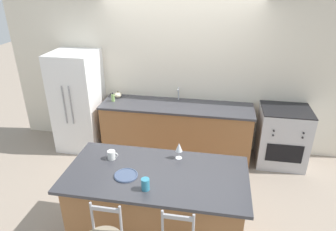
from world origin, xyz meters
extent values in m
plane|color=gray|center=(0.00, 0.00, 0.00)|extent=(18.00, 18.00, 0.00)
cube|color=beige|center=(0.00, 0.72, 1.35)|extent=(6.00, 0.07, 2.70)
cube|color=#936038|center=(0.00, 0.39, 0.43)|extent=(2.45, 0.67, 0.86)
cube|color=#38383D|center=(0.00, 0.39, 0.88)|extent=(2.49, 0.71, 0.03)
cube|color=black|center=(0.00, 0.39, 0.89)|extent=(0.56, 0.36, 0.01)
cylinder|color=#ADAFB5|center=(0.00, 0.61, 1.01)|extent=(0.02, 0.02, 0.22)
cylinder|color=#ADAFB5|center=(0.00, 0.55, 1.11)|extent=(0.02, 0.12, 0.02)
cube|color=#936038|center=(0.08, -1.57, 0.46)|extent=(1.78, 0.83, 0.92)
cube|color=#38383D|center=(0.08, -1.57, 0.94)|extent=(1.90, 0.95, 0.03)
cube|color=white|center=(-1.69, 0.34, 0.85)|extent=(0.72, 0.72, 1.70)
cylinder|color=#939399|center=(-1.75, -0.03, 0.94)|extent=(0.02, 0.02, 0.65)
cylinder|color=#939399|center=(-1.64, -0.03, 0.94)|extent=(0.02, 0.02, 0.65)
cube|color=#B7B7BC|center=(1.72, 0.38, 0.47)|extent=(0.75, 0.65, 0.94)
cube|color=black|center=(1.72, 0.05, 0.36)|extent=(0.54, 0.01, 0.30)
cube|color=black|center=(1.72, 0.38, 0.95)|extent=(0.75, 0.65, 0.02)
cylinder|color=black|center=(1.51, 0.04, 0.73)|extent=(0.03, 0.02, 0.03)
cylinder|color=black|center=(1.93, 0.04, 0.73)|extent=(0.03, 0.02, 0.03)
cylinder|color=black|center=(1.51, 0.04, 0.66)|extent=(0.03, 0.02, 0.03)
cylinder|color=black|center=(1.93, 0.04, 0.66)|extent=(0.03, 0.02, 0.03)
cylinder|color=#99999E|center=(-0.37, -2.19, 0.88)|extent=(0.02, 0.02, 0.30)
cylinder|color=#99999E|center=(-0.11, -2.19, 0.88)|extent=(0.02, 0.02, 0.30)
cube|color=#99999E|center=(-0.24, -2.19, 0.98)|extent=(0.27, 0.02, 0.04)
cylinder|color=#99999E|center=(0.26, -2.18, 0.88)|extent=(0.02, 0.02, 0.30)
cylinder|color=#99999E|center=(0.53, -2.18, 0.88)|extent=(0.02, 0.02, 0.30)
cube|color=#99999E|center=(0.40, -2.18, 0.98)|extent=(0.27, 0.02, 0.04)
cylinder|color=#425170|center=(-0.21, -1.68, 0.96)|extent=(0.24, 0.24, 0.01)
torus|color=#425170|center=(-0.21, -1.68, 0.97)|extent=(0.24, 0.24, 0.01)
cylinder|color=white|center=(0.27, -1.26, 0.96)|extent=(0.07, 0.07, 0.00)
cylinder|color=white|center=(0.27, -1.26, 1.01)|extent=(0.01, 0.01, 0.09)
cone|color=white|center=(0.27, -1.26, 1.10)|extent=(0.08, 0.08, 0.10)
cylinder|color=white|center=(-0.47, -1.40, 1.01)|extent=(0.09, 0.09, 0.10)
torus|color=white|center=(-0.42, -1.40, 1.01)|extent=(0.07, 0.01, 0.07)
cylinder|color=teal|center=(0.03, -1.85, 1.02)|extent=(0.08, 0.08, 0.12)
ellipsoid|color=beige|center=(-1.04, 0.53, 0.94)|extent=(0.12, 0.12, 0.09)
cylinder|color=brown|center=(-1.04, 0.53, 1.00)|extent=(0.02, 0.02, 0.02)
cylinder|color=#89B260|center=(-1.07, 0.35, 0.96)|extent=(0.06, 0.06, 0.12)
cylinder|color=black|center=(-1.07, 0.35, 1.03)|extent=(0.02, 0.02, 0.03)
camera|label=1|loc=(0.64, -4.07, 2.82)|focal=32.00mm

